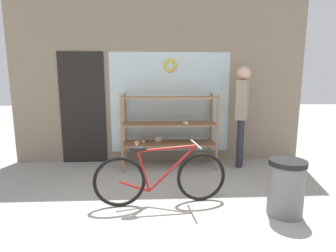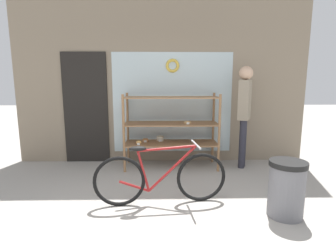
{
  "view_description": "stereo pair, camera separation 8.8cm",
  "coord_description": "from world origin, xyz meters",
  "px_view_note": "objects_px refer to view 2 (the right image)",
  "views": [
    {
      "loc": [
        -0.09,
        -2.29,
        1.56
      ],
      "look_at": [
        0.08,
        1.14,
        0.98
      ],
      "focal_mm": 28.0,
      "sensor_mm": 36.0,
      "label": 1
    },
    {
      "loc": [
        0.0,
        -2.29,
        1.56
      ],
      "look_at": [
        0.08,
        1.14,
        0.98
      ],
      "focal_mm": 28.0,
      "sensor_mm": 36.0,
      "label": 2
    }
  ],
  "objects_px": {
    "bicycle": "(160,177)",
    "pedestrian": "(244,108)",
    "display_case": "(170,124)",
    "trash_bin": "(286,187)"
  },
  "relations": [
    {
      "from": "bicycle",
      "to": "pedestrian",
      "type": "relative_size",
      "value": 0.93
    },
    {
      "from": "display_case",
      "to": "pedestrian",
      "type": "distance_m",
      "value": 1.35
    },
    {
      "from": "display_case",
      "to": "trash_bin",
      "type": "xyz_separation_m",
      "value": [
        1.28,
        -1.82,
        -0.44
      ]
    },
    {
      "from": "pedestrian",
      "to": "display_case",
      "type": "bearing_deg",
      "value": -64.81
    },
    {
      "from": "pedestrian",
      "to": "trash_bin",
      "type": "bearing_deg",
      "value": 25.85
    },
    {
      "from": "bicycle",
      "to": "trash_bin",
      "type": "height_order",
      "value": "bicycle"
    },
    {
      "from": "display_case",
      "to": "bicycle",
      "type": "xyz_separation_m",
      "value": [
        -0.18,
        -1.47,
        -0.45
      ]
    },
    {
      "from": "pedestrian",
      "to": "trash_bin",
      "type": "distance_m",
      "value": 1.93
    },
    {
      "from": "display_case",
      "to": "bicycle",
      "type": "bearing_deg",
      "value": -96.8
    },
    {
      "from": "bicycle",
      "to": "trash_bin",
      "type": "bearing_deg",
      "value": -19.88
    }
  ]
}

